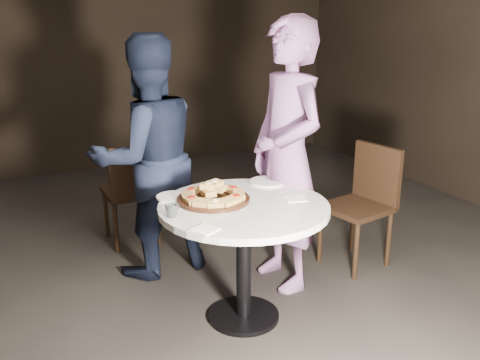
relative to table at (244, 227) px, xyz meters
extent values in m
plane|color=black|center=(-0.10, 0.14, -0.59)|extent=(7.00, 7.00, 0.00)
cylinder|color=black|center=(0.00, 0.00, -0.58)|extent=(0.47, 0.47, 0.03)
cylinder|color=black|center=(0.00, 0.00, -0.23)|extent=(0.10, 0.10, 0.67)
cylinder|color=silver|center=(0.00, 0.00, 0.12)|extent=(1.07, 1.07, 0.04)
cylinder|color=black|center=(-0.13, 0.13, 0.14)|extent=(0.48, 0.48, 0.02)
cube|color=#A87F41|center=(0.01, 0.16, 0.17)|extent=(0.09, 0.11, 0.04)
cylinder|color=#AF1B0E|center=(0.01, 0.16, 0.19)|extent=(0.05, 0.05, 0.01)
cube|color=#A87F41|center=(-0.02, 0.23, 0.17)|extent=(0.11, 0.11, 0.04)
cube|color=#A87F41|center=(-0.08, 0.27, 0.17)|extent=(0.11, 0.10, 0.04)
cylinder|color=beige|center=(-0.08, 0.27, 0.19)|extent=(0.05, 0.05, 0.01)
cube|color=#A87F41|center=(-0.16, 0.27, 0.17)|extent=(0.09, 0.07, 0.04)
cube|color=#A87F41|center=(-0.23, 0.24, 0.17)|extent=(0.11, 0.11, 0.04)
cylinder|color=#AF1B0E|center=(-0.23, 0.24, 0.19)|extent=(0.06, 0.06, 0.01)
cube|color=#A87F41|center=(-0.27, 0.18, 0.17)|extent=(0.09, 0.10, 0.04)
cube|color=#A87F41|center=(-0.27, 0.10, 0.17)|extent=(0.07, 0.09, 0.04)
cylinder|color=#AF1B0E|center=(-0.27, 0.10, 0.19)|extent=(0.04, 0.04, 0.01)
cube|color=#A87F41|center=(-0.24, 0.04, 0.17)|extent=(0.11, 0.11, 0.04)
cube|color=#A87F41|center=(-0.18, -0.01, 0.17)|extent=(0.10, 0.09, 0.04)
cylinder|color=beige|center=(-0.18, -0.01, 0.19)|extent=(0.05, 0.05, 0.01)
cube|color=#A87F41|center=(-0.10, -0.01, 0.17)|extent=(0.11, 0.10, 0.04)
cube|color=#A87F41|center=(-0.04, 0.02, 0.17)|extent=(0.11, 0.10, 0.04)
cylinder|color=#AF1B0E|center=(-0.04, 0.02, 0.19)|extent=(0.06, 0.06, 0.01)
cube|color=#A87F41|center=(0.01, 0.08, 0.17)|extent=(0.10, 0.11, 0.04)
cube|color=#A87F41|center=(-0.09, 0.16, 0.20)|extent=(0.11, 0.11, 0.04)
cylinder|color=#2D6B1E|center=(-0.09, 0.16, 0.22)|extent=(0.06, 0.06, 0.01)
cube|color=#A87F41|center=(-0.16, 0.17, 0.20)|extent=(0.07, 0.09, 0.04)
cylinder|color=beige|center=(-0.16, 0.17, 0.22)|extent=(0.04, 0.04, 0.01)
cube|color=#A87F41|center=(-0.17, 0.10, 0.20)|extent=(0.07, 0.09, 0.04)
cylinder|color=orange|center=(-0.17, 0.10, 0.22)|extent=(0.04, 0.04, 0.01)
cube|color=#A87F41|center=(-0.16, 0.13, 0.23)|extent=(0.11, 0.10, 0.04)
cylinder|color=beige|center=(-0.16, 0.13, 0.25)|extent=(0.06, 0.06, 0.01)
cube|color=#A87F41|center=(-0.11, 0.16, 0.23)|extent=(0.11, 0.10, 0.04)
cylinder|color=beige|center=(-0.11, 0.16, 0.25)|extent=(0.05, 0.05, 0.01)
cylinder|color=white|center=(-0.32, 0.28, 0.14)|extent=(0.23, 0.23, 0.01)
cylinder|color=white|center=(0.31, 0.29, 0.14)|extent=(0.29, 0.29, 0.01)
imported|color=silver|center=(-0.43, 0.00, 0.17)|extent=(0.10, 0.10, 0.07)
cube|color=white|center=(-0.34, -0.25, 0.14)|extent=(0.16, 0.16, 0.01)
cube|color=white|center=(0.31, -0.05, 0.14)|extent=(0.15, 0.15, 0.01)
cube|color=black|center=(-0.30, 1.42, -0.18)|extent=(0.39, 0.39, 0.04)
cube|color=black|center=(-0.30, 1.22, 0.03)|extent=(0.39, 0.04, 0.42)
cylinder|color=black|center=(-0.13, 1.58, -0.39)|extent=(0.03, 0.03, 0.42)
cylinder|color=black|center=(-0.47, 1.58, -0.39)|extent=(0.03, 0.03, 0.42)
cylinder|color=black|center=(-0.13, 1.25, -0.39)|extent=(0.03, 0.03, 0.42)
cylinder|color=black|center=(-0.46, 1.25, -0.39)|extent=(0.03, 0.03, 0.42)
cube|color=black|center=(1.05, 0.31, -0.16)|extent=(0.47, 0.47, 0.04)
cube|color=black|center=(1.24, 0.34, 0.05)|extent=(0.11, 0.40, 0.43)
cylinder|color=black|center=(0.84, 0.45, -0.38)|extent=(0.04, 0.04, 0.43)
cylinder|color=black|center=(0.91, 0.11, -0.38)|extent=(0.04, 0.04, 0.43)
cylinder|color=black|center=(1.18, 0.51, -0.38)|extent=(0.04, 0.04, 0.43)
cylinder|color=black|center=(1.25, 0.17, -0.38)|extent=(0.04, 0.04, 0.43)
imported|color=black|center=(-0.30, 0.87, 0.23)|extent=(0.86, 0.70, 1.65)
imported|color=#825A8E|center=(0.46, 0.31, 0.29)|extent=(0.44, 0.65, 1.76)
camera|label=1|loc=(-1.26, -2.54, 1.17)|focal=40.00mm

